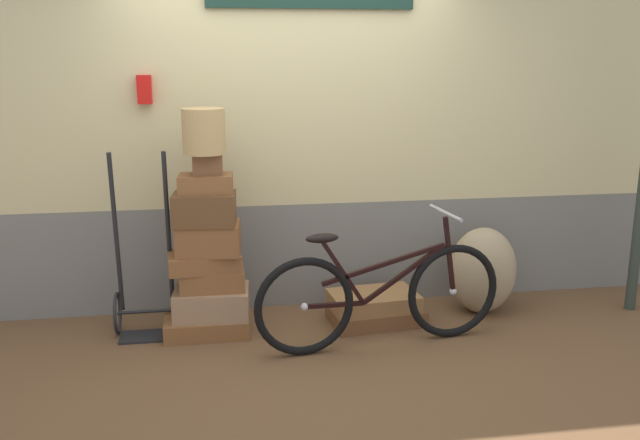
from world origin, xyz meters
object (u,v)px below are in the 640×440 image
suitcase_1 (212,302)px  suitcase_7 (207,164)px  suitcase_6 (206,183)px  suitcase_0 (207,324)px  suitcase_2 (212,278)px  luggage_trolley (146,293)px  suitcase_9 (373,301)px  wicker_basket (204,131)px  suitcase_8 (375,314)px  suitcase_5 (204,209)px  bicycle (381,296)px  suitcase_3 (204,261)px  suitcase_4 (208,239)px  burlap_sack (482,270)px

suitcase_1 → suitcase_7: bearing=71.0°
suitcase_6 → suitcase_0: bearing=-145.3°
suitcase_0 → suitcase_7: bearing=16.0°
suitcase_2 → suitcase_6: 0.68m
suitcase_2 → luggage_trolley: size_ratio=0.34×
suitcase_9 → wicker_basket: size_ratio=2.07×
suitcase_8 → suitcase_5: bearing=174.7°
suitcase_7 → bicycle: (1.12, -0.41, -0.86)m
suitcase_0 → suitcase_3: bearing=97.0°
suitcase_4 → suitcase_9: bearing=5.2°
suitcase_1 → wicker_basket: size_ratio=1.71×
suitcase_7 → luggage_trolley: size_ratio=0.15×
suitcase_2 → suitcase_7: suitcase_7 is taller
suitcase_5 → suitcase_8: bearing=6.4°
suitcase_1 → suitcase_5: 0.68m
suitcase_6 → wicker_basket: (0.00, -0.00, 0.36)m
suitcase_3 → suitcase_5: (0.02, -0.02, 0.38)m
suitcase_3 → suitcase_4: bearing=-18.0°
wicker_basket → bicycle: wicker_basket is taller
suitcase_5 → suitcase_8: 1.49m
burlap_sack → suitcase_1: bearing=-177.4°
suitcase_6 → suitcase_1: bearing=-63.9°
suitcase_6 → suitcase_7: 0.13m
suitcase_2 → suitcase_9: 1.19m
suitcase_6 → luggage_trolley: luggage_trolley is taller
suitcase_7 → bicycle: 1.47m
suitcase_4 → suitcase_5: bearing=-138.2°
suitcase_2 → suitcase_5: size_ratio=1.06×
suitcase_1 → suitcase_8: suitcase_1 is taller
suitcase_0 → suitcase_4: size_ratio=1.37×
suitcase_2 → luggage_trolley: (-0.47, 0.06, -0.11)m
suitcase_2 → suitcase_4: size_ratio=1.03×
wicker_basket → suitcase_7: bearing=-20.2°
suitcase_4 → suitcase_7: size_ratio=2.16×
suitcase_6 → suitcase_7: suitcase_7 is taller
suitcase_0 → suitcase_9: (1.22, -0.00, 0.11)m
suitcase_3 → burlap_sack: 2.10m
suitcase_0 → suitcase_8: suitcase_0 is taller
suitcase_1 → bicycle: 1.20m
suitcase_2 → suitcase_9: suitcase_2 is taller
suitcase_3 → suitcase_7: (0.05, 0.00, 0.69)m
suitcase_0 → bicycle: bearing=-19.0°
bicycle → burlap_sack: bearing=28.2°
luggage_trolley → burlap_sack: size_ratio=1.96×
burlap_sack → suitcase_7: bearing=-177.8°
suitcase_3 → bicycle: (1.17, -0.41, -0.17)m
suitcase_0 → suitcase_4: (0.03, 0.00, 0.63)m
suitcase_6 → suitcase_5: bearing=-115.0°
suitcase_9 → luggage_trolley: size_ratio=0.48×
luggage_trolley → suitcase_1: bearing=-9.9°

